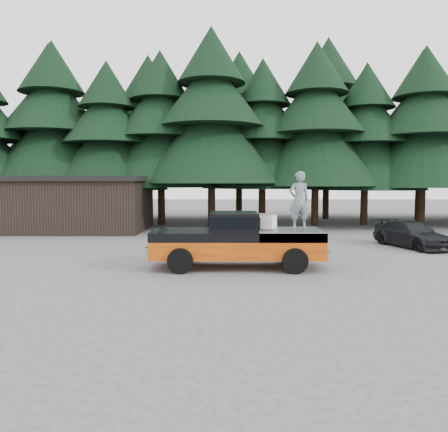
{
  "coord_description": "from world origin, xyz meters",
  "views": [
    {
      "loc": [
        -0.06,
        -14.59,
        2.96
      ],
      "look_at": [
        -0.12,
        0.0,
        1.82
      ],
      "focal_mm": 35.0,
      "sensor_mm": 36.0,
      "label": 1
    }
  ],
  "objects_px": {
    "pickup_truck": "(237,249)",
    "utility_building": "(80,203)",
    "parked_car": "(412,234)",
    "man_on_bed": "(299,200)",
    "air_compressor": "(265,223)"
  },
  "relations": [
    {
      "from": "utility_building",
      "to": "parked_car",
      "type": "bearing_deg",
      "value": -21.66
    },
    {
      "from": "man_on_bed",
      "to": "utility_building",
      "type": "relative_size",
      "value": 0.24
    },
    {
      "from": "parked_car",
      "to": "utility_building",
      "type": "bearing_deg",
      "value": 139.92
    },
    {
      "from": "pickup_truck",
      "to": "utility_building",
      "type": "bearing_deg",
      "value": 128.58
    },
    {
      "from": "air_compressor",
      "to": "man_on_bed",
      "type": "height_order",
      "value": "man_on_bed"
    },
    {
      "from": "parked_car",
      "to": "utility_building",
      "type": "xyz_separation_m",
      "value": [
        -17.39,
        6.91,
        1.08
      ]
    },
    {
      "from": "air_compressor",
      "to": "parked_car",
      "type": "bearing_deg",
      "value": 56.48
    },
    {
      "from": "pickup_truck",
      "to": "man_on_bed",
      "type": "relative_size",
      "value": 3.01
    },
    {
      "from": "air_compressor",
      "to": "man_on_bed",
      "type": "bearing_deg",
      "value": 31.09
    },
    {
      "from": "air_compressor",
      "to": "parked_car",
      "type": "distance_m",
      "value": 8.65
    },
    {
      "from": "pickup_truck",
      "to": "parked_car",
      "type": "relative_size",
      "value": 1.48
    },
    {
      "from": "pickup_truck",
      "to": "man_on_bed",
      "type": "distance_m",
      "value": 2.72
    },
    {
      "from": "man_on_bed",
      "to": "parked_car",
      "type": "distance_m",
      "value": 7.73
    },
    {
      "from": "parked_car",
      "to": "pickup_truck",
      "type": "bearing_deg",
      "value": -167.72
    },
    {
      "from": "pickup_truck",
      "to": "utility_building",
      "type": "distance_m",
      "value": 14.99
    }
  ]
}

